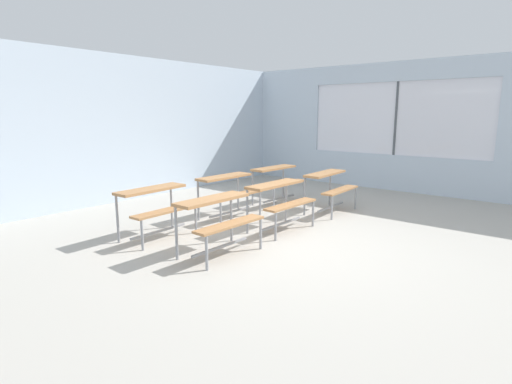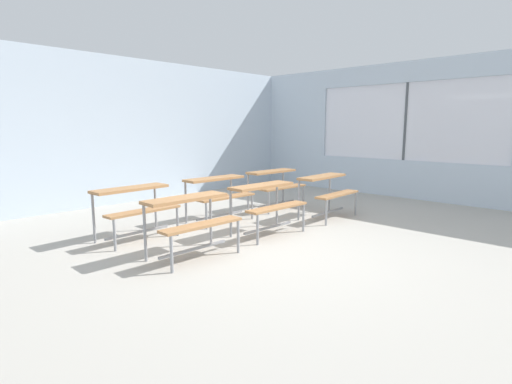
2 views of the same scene
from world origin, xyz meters
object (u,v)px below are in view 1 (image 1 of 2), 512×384
object	(u,v)px
desk_bench_r0c1	(280,195)
desk_bench_r1c1	(229,186)
desk_bench_r1c0	(156,201)
desk_bench_r0c0	(218,212)
desk_bench_r1c2	(278,176)
desk_bench_r0c2	(330,182)

from	to	relation	value
desk_bench_r0c1	desk_bench_r1c1	size ratio (longest dim) A/B	1.00
desk_bench_r1c0	desk_bench_r1c1	distance (m)	1.55
desk_bench_r0c0	desk_bench_r1c0	world-z (taller)	same
desk_bench_r1c2	desk_bench_r1c1	bearing A→B (deg)	-177.35
desk_bench_r0c1	desk_bench_r1c0	size ratio (longest dim) A/B	1.00
desk_bench_r1c1	desk_bench_r0c2	bearing A→B (deg)	-37.01
desk_bench_r0c0	desk_bench_r0c1	bearing A→B (deg)	2.49
desk_bench_r0c2	desk_bench_r1c0	size ratio (longest dim) A/B	1.00
desk_bench_r1c2	desk_bench_r0c2	bearing A→B (deg)	-87.25
desk_bench_r1c2	desk_bench_r0c0	bearing A→B (deg)	-155.52
desk_bench_r0c1	desk_bench_r1c2	size ratio (longest dim) A/B	0.99
desk_bench_r0c2	desk_bench_r1c1	xyz separation A→B (m)	(-1.49, 1.19, 0.00)
desk_bench_r1c0	desk_bench_r1c1	size ratio (longest dim) A/B	1.00
desk_bench_r0c0	desk_bench_r1c2	bearing A→B (deg)	23.01
desk_bench_r0c0	desk_bench_r0c1	xyz separation A→B (m)	(1.43, 0.04, 0.00)
desk_bench_r1c1	desk_bench_r1c2	size ratio (longest dim) A/B	0.99
desk_bench_r0c1	desk_bench_r1c0	world-z (taller)	same
desk_bench_r0c1	desk_bench_r1c0	xyz separation A→B (m)	(-1.50, 1.17, 0.00)
desk_bench_r0c0	desk_bench_r1c0	distance (m)	1.21
desk_bench_r0c2	desk_bench_r1c1	world-z (taller)	same
desk_bench_r0c0	desk_bench_r0c2	world-z (taller)	same
desk_bench_r1c0	desk_bench_r1c1	world-z (taller)	same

